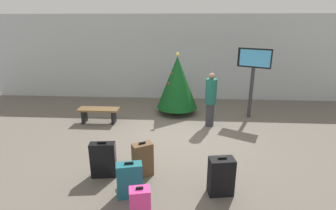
{
  "coord_description": "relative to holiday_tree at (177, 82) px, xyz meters",
  "views": [
    {
      "loc": [
        0.07,
        -6.77,
        3.1
      ],
      "look_at": [
        -0.36,
        0.04,
        0.9
      ],
      "focal_mm": 27.66,
      "sensor_mm": 36.0,
      "label": 1
    }
  ],
  "objects": [
    {
      "name": "flight_info_kiosk",
      "position": [
        2.46,
        -0.25,
        0.54
      ],
      "size": [
        0.97,
        0.58,
        2.31
      ],
      "color": "#333338",
      "rests_on": "ground_plane"
    },
    {
      "name": "waiting_bench",
      "position": [
        -2.46,
        -1.08,
        -0.77
      ],
      "size": [
        1.28,
        0.44,
        0.48
      ],
      "color": "brown",
      "rests_on": "ground_plane"
    },
    {
      "name": "suitcase_0",
      "position": [
        -0.6,
        -3.96,
        -0.76
      ],
      "size": [
        0.47,
        0.4,
        0.76
      ],
      "color": "brown",
      "rests_on": "ground_plane"
    },
    {
      "name": "suitcase_3",
      "position": [
        -0.45,
        -5.22,
        -0.84
      ],
      "size": [
        0.38,
        0.3,
        0.6
      ],
      "color": "#E5388C",
      "rests_on": "ground_plane"
    },
    {
      "name": "back_wall",
      "position": [
        0.16,
        1.96,
        0.58
      ],
      "size": [
        16.0,
        0.2,
        3.4
      ],
      "primitive_type": "cube",
      "color": "#B7BCC1",
      "rests_on": "ground_plane"
    },
    {
      "name": "ground_plane",
      "position": [
        0.16,
        -1.92,
        -1.12
      ],
      "size": [
        16.0,
        16.0,
        0.0
      ],
      "primitive_type": "plane",
      "color": "#665E54"
    },
    {
      "name": "suitcase_4",
      "position": [
        0.95,
        -4.48,
        -0.75
      ],
      "size": [
        0.5,
        0.35,
        0.77
      ],
      "color": "black",
      "rests_on": "ground_plane"
    },
    {
      "name": "suitcase_2",
      "position": [
        -0.73,
        -4.66,
        -0.78
      ],
      "size": [
        0.5,
        0.33,
        0.71
      ],
      "color": "#19606B",
      "rests_on": "ground_plane"
    },
    {
      "name": "suitcase_1",
      "position": [
        -1.41,
        -4.04,
        -0.74
      ],
      "size": [
        0.53,
        0.27,
        0.8
      ],
      "color": "black",
      "rests_on": "ground_plane"
    },
    {
      "name": "traveller_0",
      "position": [
        1.05,
        -1.11,
        -0.24
      ],
      "size": [
        0.36,
        0.36,
        1.67
      ],
      "color": "#333338",
      "rests_on": "ground_plane"
    },
    {
      "name": "holiday_tree",
      "position": [
        0.0,
        0.0,
        0.0
      ],
      "size": [
        1.41,
        1.41,
        2.14
      ],
      "color": "#4C3319",
      "rests_on": "ground_plane"
    }
  ]
}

